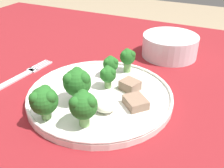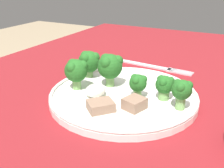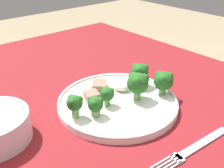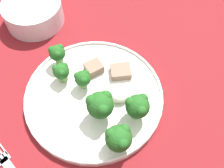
{
  "view_description": "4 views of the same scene",
  "coord_description": "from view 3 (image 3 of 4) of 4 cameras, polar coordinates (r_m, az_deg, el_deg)",
  "views": [
    {
      "loc": [
        0.26,
        -0.43,
        1.04
      ],
      "look_at": [
        0.07,
        -0.03,
        0.78
      ],
      "focal_mm": 42.0,
      "sensor_mm": 36.0,
      "label": 1
    },
    {
      "loc": [
        0.47,
        0.14,
        0.98
      ],
      "look_at": [
        0.05,
        -0.08,
        0.78
      ],
      "focal_mm": 42.0,
      "sensor_mm": 36.0,
      "label": 2
    },
    {
      "loc": [
        -0.33,
        0.3,
        1.09
      ],
      "look_at": [
        0.06,
        -0.04,
        0.81
      ],
      "focal_mm": 42.0,
      "sensor_mm": 36.0,
      "label": 3
    },
    {
      "loc": [
        -0.12,
        -0.25,
        1.22
      ],
      "look_at": [
        0.08,
        -0.08,
        0.81
      ],
      "focal_mm": 42.0,
      "sensor_mm": 36.0,
      "label": 4
    }
  ],
  "objects": [
    {
      "name": "meat_slice_middle_slice",
      "position": [
        0.62,
        -4.45,
        -2.61
      ],
      "size": [
        0.04,
        0.04,
        0.02
      ],
      "color": "#846651",
      "rests_on": "dinner_plate"
    },
    {
      "name": "table",
      "position": [
        0.62,
        0.71,
        -15.75
      ],
      "size": [
        1.31,
        0.97,
        0.75
      ],
      "color": "maroon",
      "rests_on": "ground_plane"
    },
    {
      "name": "broccoli_floret_front_left",
      "position": [
        0.67,
        6.0,
        2.63
      ],
      "size": [
        0.05,
        0.05,
        0.06
      ],
      "color": "#709E56",
      "rests_on": "dinner_plate"
    },
    {
      "name": "broccoli_floret_back_left",
      "position": [
        0.6,
        5.62,
        0.22
      ],
      "size": [
        0.05,
        0.05,
        0.07
      ],
      "color": "#709E56",
      "rests_on": "dinner_plate"
    },
    {
      "name": "broccoli_floret_center_left",
      "position": [
        0.55,
        -8.14,
        -4.22
      ],
      "size": [
        0.04,
        0.03,
        0.05
      ],
      "color": "#709E56",
      "rests_on": "dinner_plate"
    },
    {
      "name": "sauce_dollop",
      "position": [
        0.66,
        2.11,
        -0.44
      ],
      "size": [
        0.04,
        0.04,
        0.02
      ],
      "color": "silver",
      "rests_on": "dinner_plate"
    },
    {
      "name": "broccoli_floret_center_back",
      "position": [
        0.55,
        -3.61,
        -4.55
      ],
      "size": [
        0.03,
        0.03,
        0.05
      ],
      "color": "#709E56",
      "rests_on": "dinner_plate"
    },
    {
      "name": "broccoli_floret_mid_cluster",
      "position": [
        0.59,
        -1.08,
        -2.22
      ],
      "size": [
        0.03,
        0.03,
        0.05
      ],
      "color": "#709E56",
      "rests_on": "dinner_plate"
    },
    {
      "name": "meat_slice_front_slice",
      "position": [
        0.67,
        -2.72,
        -0.29
      ],
      "size": [
        0.05,
        0.05,
        0.02
      ],
      "color": "#846651",
      "rests_on": "dinner_plate"
    },
    {
      "name": "fork",
      "position": [
        0.52,
        17.37,
        -13.22
      ],
      "size": [
        0.04,
        0.2,
        0.0
      ],
      "color": "silver",
      "rests_on": "table"
    },
    {
      "name": "broccoli_floret_near_rim_left",
      "position": [
        0.64,
        11.15,
        0.72
      ],
      "size": [
        0.05,
        0.05,
        0.06
      ],
      "color": "#709E56",
      "rests_on": "dinner_plate"
    },
    {
      "name": "dinner_plate",
      "position": [
        0.62,
        1.23,
        -3.95
      ],
      "size": [
        0.28,
        0.28,
        0.02
      ],
      "color": "white",
      "rests_on": "table"
    }
  ]
}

